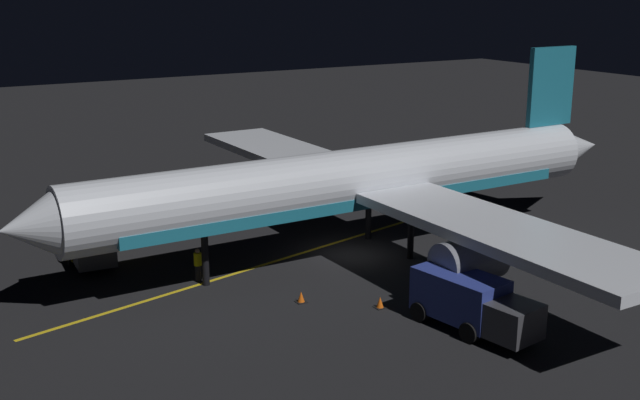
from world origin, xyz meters
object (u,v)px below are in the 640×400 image
baggage_truck (85,238)px  traffic_cone_near_right (301,297)px  catering_truck (470,303)px  ground_crew_worker (198,265)px  traffic_cone_near_left (380,303)px  airliner (361,182)px

baggage_truck → traffic_cone_near_right: baggage_truck is taller
traffic_cone_near_right → catering_truck: bearing=-143.7°
ground_crew_worker → traffic_cone_near_left: (-7.63, -5.98, -0.64)m
traffic_cone_near_right → baggage_truck: bearing=31.4°
traffic_cone_near_left → traffic_cone_near_right: bearing=48.9°
ground_crew_worker → traffic_cone_near_left: ground_crew_worker is taller
baggage_truck → airliner: bearing=-117.8°
airliner → ground_crew_worker: (0.64, 9.49, -3.26)m
airliner → traffic_cone_near_left: 8.74m
ground_crew_worker → traffic_cone_near_right: bearing=-148.7°
traffic_cone_near_right → ground_crew_worker: bearing=31.3°
airliner → traffic_cone_near_left: size_ratio=68.64×
catering_truck → traffic_cone_near_right: catering_truck is taller
catering_truck → baggage_truck: bearing=33.3°
traffic_cone_near_left → airliner: bearing=-26.7°
airliner → ground_crew_worker: airliner is taller
airliner → catering_truck: airliner is taller
catering_truck → traffic_cone_near_right: 8.15m
traffic_cone_near_left → catering_truck: bearing=-154.3°
catering_truck → traffic_cone_near_left: 4.59m
baggage_truck → traffic_cone_near_right: (-11.61, -7.10, -0.91)m
traffic_cone_near_left → traffic_cone_near_right: 3.78m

